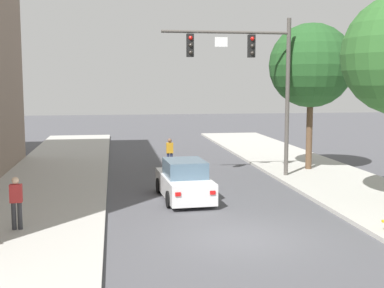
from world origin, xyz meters
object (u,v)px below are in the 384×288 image
Objects in this scene: traffic_signal_mast at (253,68)px; pedestrian_sidewalk_left_walker at (16,200)px; car_lead_white at (184,181)px; pedestrian_crossing_road at (170,152)px; street_tree_second at (311,66)px.

traffic_signal_mast is 4.57× the size of pedestrian_sidewalk_left_walker.
car_lead_white is 2.64× the size of pedestrian_sidewalk_left_walker.
pedestrian_sidewalk_left_walker reaches higher than pedestrian_crossing_road.
pedestrian_crossing_road reaches higher than car_lead_white.
street_tree_second is at bearing 24.44° from traffic_signal_mast.
traffic_signal_mast is at bearing -155.56° from street_tree_second.
pedestrian_crossing_road is 8.66m from street_tree_second.
traffic_signal_mast reaches higher than car_lead_white.
traffic_signal_mast is 12.97m from pedestrian_sidewalk_left_walker.
street_tree_second reaches higher than pedestrian_sidewalk_left_walker.
car_lead_white is 0.58× the size of street_tree_second.
pedestrian_sidewalk_left_walker is at bearing -145.52° from car_lead_white.
pedestrian_sidewalk_left_walker is (-5.72, -3.93, 0.34)m from car_lead_white.
pedestrian_crossing_road is at bearing 88.20° from car_lead_white.
street_tree_second reaches higher than pedestrian_crossing_road.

